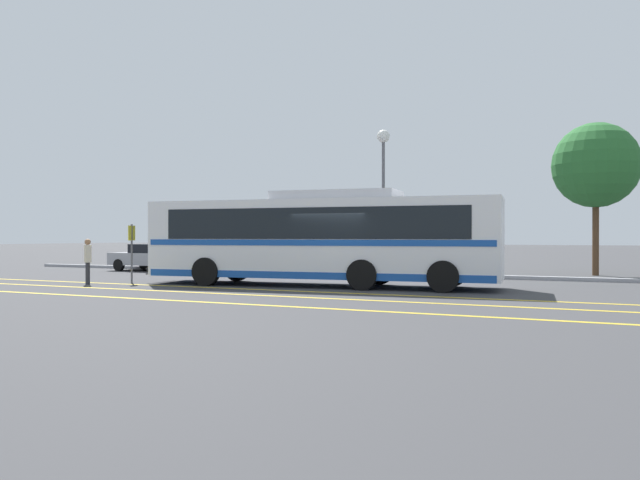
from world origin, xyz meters
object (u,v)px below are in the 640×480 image
object	(u,v)px
transit_bus	(320,237)
bus_stop_sign	(132,246)
parked_car_0	(151,257)
parked_car_1	(262,257)
tree_0	(596,166)
pedestrian_0	(88,259)
street_lamp	(383,163)

from	to	relation	value
transit_bus	bus_stop_sign	distance (m)	7.25
parked_car_0	parked_car_1	distance (m)	6.49
bus_stop_sign	parked_car_1	bearing A→B (deg)	-21.27
bus_stop_sign	tree_0	distance (m)	20.14
parked_car_0	pedestrian_0	bearing A→B (deg)	-153.14
pedestrian_0	tree_0	size ratio (longest dim) A/B	0.24
parked_car_0	parked_car_1	world-z (taller)	parked_car_1
pedestrian_0	parked_car_1	bearing A→B (deg)	110.45
pedestrian_0	street_lamp	world-z (taller)	street_lamp
parked_car_1	street_lamp	bearing A→B (deg)	112.70
pedestrian_0	bus_stop_sign	size ratio (longest dim) A/B	0.75
parked_car_0	pedestrian_0	size ratio (longest dim) A/B	2.48
transit_bus	tree_0	size ratio (longest dim) A/B	1.89
pedestrian_0	bus_stop_sign	world-z (taller)	bus_stop_sign
bus_stop_sign	tree_0	bearing A→B (deg)	-58.65
transit_bus	parked_car_0	bearing A→B (deg)	60.55
parked_car_1	pedestrian_0	size ratio (longest dim) A/B	2.49
parked_car_0	bus_stop_sign	bearing A→B (deg)	-143.51
parked_car_0	tree_0	world-z (taller)	tree_0
transit_bus	tree_0	xyz separation A→B (m)	(8.76, 10.38, 3.18)
transit_bus	bus_stop_sign	xyz separation A→B (m)	(-7.07, -1.58, -0.32)
parked_car_1	pedestrian_0	world-z (taller)	pedestrian_0
parked_car_1	parked_car_0	bearing A→B (deg)	-89.39
transit_bus	parked_car_1	xyz separation A→B (m)	(-5.23, 5.02, -0.94)
transit_bus	bus_stop_sign	world-z (taller)	transit_bus
parked_car_0	street_lamp	xyz separation A→B (m)	(11.68, 1.87, 4.37)
transit_bus	parked_car_1	bearing A→B (deg)	40.43
parked_car_0	street_lamp	size ratio (longest dim) A/B	0.62
parked_car_0	bus_stop_sign	world-z (taller)	bus_stop_sign
transit_bus	street_lamp	size ratio (longest dim) A/B	1.95
pedestrian_0	street_lamp	size ratio (longest dim) A/B	0.25
pedestrian_0	parked_car_0	bearing A→B (deg)	154.70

